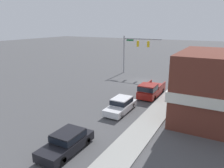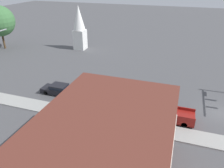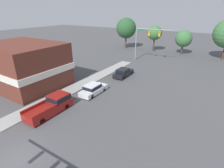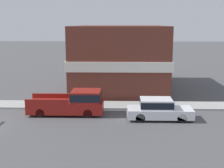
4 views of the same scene
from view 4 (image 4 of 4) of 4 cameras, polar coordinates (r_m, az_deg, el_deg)
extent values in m
cube|color=#9E9E99|center=(28.04, -19.62, -3.54)|extent=(2.40, 60.00, 0.14)
cylinder|color=black|center=(23.82, 11.94, -5.01)|extent=(0.22, 0.66, 0.66)
cylinder|color=black|center=(22.30, 12.66, -6.15)|extent=(0.22, 0.66, 0.66)
cylinder|color=black|center=(23.47, 4.97, -5.05)|extent=(0.22, 0.66, 0.66)
cylinder|color=black|center=(21.93, 5.21, -6.21)|extent=(0.22, 0.66, 0.66)
cube|color=silver|center=(22.78, 8.73, -5.17)|extent=(1.83, 4.65, 0.65)
cube|color=silver|center=(22.57, 8.07, -3.54)|extent=(1.68, 2.23, 0.69)
cube|color=black|center=(22.57, 8.07, -3.54)|extent=(1.70, 2.32, 0.48)
cylinder|color=black|center=(24.74, -3.99, -4.19)|extent=(0.22, 0.66, 0.66)
cylinder|color=black|center=(22.96, -4.44, -5.41)|extent=(0.22, 0.66, 0.66)
cylinder|color=black|center=(25.32, -11.94, -4.05)|extent=(0.22, 0.66, 0.66)
cylinder|color=black|center=(23.58, -12.99, -5.22)|extent=(0.22, 0.66, 0.66)
cube|color=maroon|center=(24.01, -8.40, -4.07)|extent=(2.08, 5.66, 0.85)
cube|color=maroon|center=(23.59, -4.73, -2.17)|extent=(1.98, 2.15, 0.82)
cube|color=black|center=(23.59, -4.73, -2.17)|extent=(2.00, 2.24, 0.57)
cube|color=maroon|center=(25.04, -10.82, -2.11)|extent=(0.12, 3.21, 0.35)
cube|color=maroon|center=(23.18, -11.85, -3.21)|extent=(0.12, 3.21, 0.35)
cube|color=brown|center=(33.31, 1.35, 4.95)|extent=(12.31, 9.27, 6.57)
cube|color=silver|center=(33.33, 1.34, 4.55)|extent=(12.61, 9.57, 0.90)
camera|label=1|loc=(38.43, 38.08, 12.15)|focal=35.00mm
camera|label=2|loc=(45.86, -4.36, 21.66)|focal=35.00mm
camera|label=3|loc=(17.32, -65.42, 19.55)|focal=28.00mm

